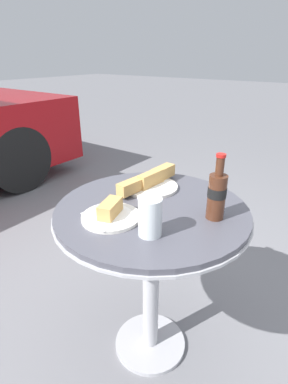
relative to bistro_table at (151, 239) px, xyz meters
The scene contains 6 objects.
ground_plane 0.58m from the bistro_table, ahead, with size 30.00×30.00×0.00m, color slate.
bistro_table is the anchor object (origin of this frame).
cola_bottle_left 0.32m from the bistro_table, 74.08° to the right, with size 0.06×0.06×0.23m.
drinking_glass 0.27m from the bistro_table, 146.80° to the right, with size 0.07×0.07×0.12m.
lunch_plate_near 0.24m from the bistro_table, 37.82° to the left, with size 0.32×0.23×0.07m.
lunch_plate_far 0.23m from the bistro_table, 157.77° to the left, with size 0.20×0.20×0.06m.
Camera 1 is at (-0.80, -0.55, 1.23)m, focal length 28.00 mm.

